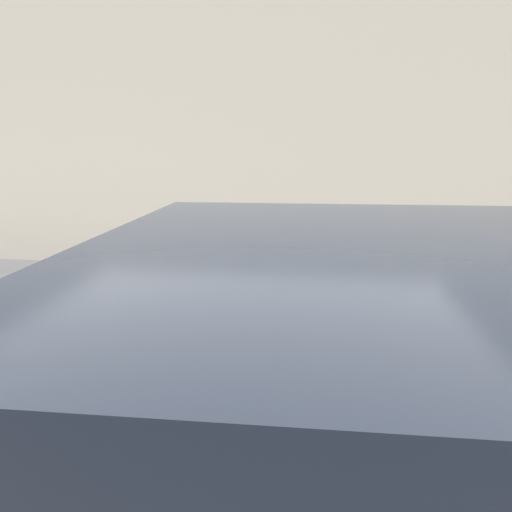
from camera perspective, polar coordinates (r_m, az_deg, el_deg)
sidewalk at (r=4.34m, az=2.45°, el=-13.02°), size 24.00×2.80×0.14m
building_facade at (r=7.13m, az=5.33°, el=22.02°), size 24.00×0.30×5.98m
parking_meter at (r=2.94m, az=-0.00°, el=-1.20°), size 0.20×0.15×1.52m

